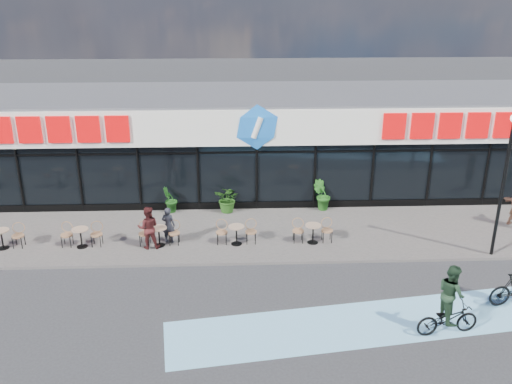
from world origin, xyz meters
TOP-DOWN VIEW (x-y plane):
  - ground at (0.00, 0.00)m, footprint 120.00×120.00m
  - sidewalk at (0.00, 4.50)m, footprint 44.00×5.00m
  - bike_lane at (4.00, -1.50)m, footprint 14.17×4.13m
  - building at (-0.00, 9.93)m, footprint 30.60×6.57m
  - lamp_post at (8.33, 2.30)m, footprint 0.28×0.28m
  - bistro_set_1 at (-9.56, 3.58)m, footprint 1.54×0.62m
  - bistro_set_2 at (-6.67, 3.58)m, footprint 1.54×0.62m
  - bistro_set_3 at (-3.79, 3.58)m, footprint 1.54×0.62m
  - bistro_set_4 at (-0.91, 3.58)m, footprint 1.54×0.62m
  - bistro_set_5 at (1.98, 3.58)m, footprint 1.54×0.62m
  - potted_plant_left at (-3.72, 6.66)m, footprint 0.80×0.82m
  - potted_plant_mid at (-1.24, 6.63)m, footprint 1.35×1.28m
  - potted_plant_right at (2.80, 6.71)m, footprint 0.75×0.61m
  - patron_left at (-3.46, 3.77)m, footprint 0.58×0.45m
  - patron_right at (-4.14, 3.33)m, footprint 0.83×0.67m
  - cyclist_a at (4.97, -2.22)m, footprint 1.89×0.91m

SIDE VIEW (x-z plane):
  - ground at x=0.00m, z-range 0.00..0.00m
  - bike_lane at x=4.00m, z-range 0.00..0.01m
  - sidewalk at x=0.00m, z-range 0.00..0.10m
  - bistro_set_1 at x=-9.56m, z-range 0.11..1.01m
  - bistro_set_2 at x=-6.67m, z-range 0.11..1.01m
  - bistro_set_3 at x=-3.79m, z-range 0.11..1.01m
  - bistro_set_4 at x=-0.91m, z-range 0.11..1.01m
  - bistro_set_5 at x=1.98m, z-range 0.11..1.01m
  - potted_plant_left at x=-3.72m, z-range 0.10..1.26m
  - potted_plant_mid at x=-1.24m, z-range 0.10..1.29m
  - potted_plant_right at x=2.80m, z-range 0.10..1.43m
  - patron_left at x=-3.46m, z-range 0.10..1.51m
  - cyclist_a at x=4.97m, z-range -0.23..1.94m
  - patron_right at x=-4.14m, z-range 0.10..1.73m
  - building at x=0.00m, z-range -0.04..4.71m
  - lamp_post at x=8.33m, z-range 0.59..5.75m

